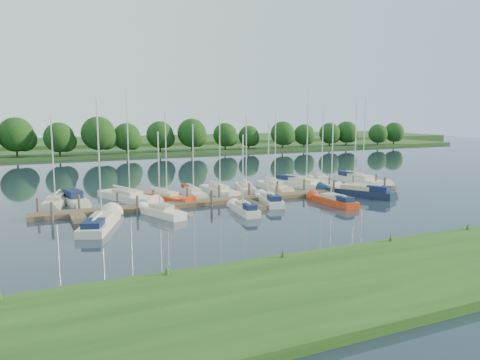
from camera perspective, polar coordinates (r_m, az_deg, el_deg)
name	(u,v)px	position (r m, az deg, el deg)	size (l,w,h in m)	color
ground	(278,217)	(41.11, 4.67, -4.50)	(260.00, 260.00, 0.00)	#182331
near_bank	(418,269)	(28.77, 20.88, -10.13)	(90.00, 10.00, 0.50)	#1C4614
dock	(242,200)	(47.42, 0.30, -2.50)	(40.00, 6.00, 0.40)	brown
mooring_pilings	(238,195)	(48.35, -0.27, -1.81)	(38.24, 2.84, 2.00)	#473D33
far_shore	(118,150)	(111.95, -14.69, 3.51)	(180.00, 30.00, 0.60)	#22471B
distant_hill	(101,142)	(136.53, -16.61, 4.41)	(220.00, 40.00, 1.40)	#2F5324
treeline	(138,136)	(99.39, -12.33, 5.23)	(147.17, 9.83, 8.10)	#38281C
sailboat_n_0	(56,203)	(49.26, -21.52, -2.59)	(3.04, 7.02, 8.98)	silver
motorboat	(74,200)	(49.44, -19.60, -2.35)	(2.58, 5.44, 1.77)	silver
sailboat_n_2	(129,198)	(49.58, -13.43, -2.17)	(4.77, 9.11, 11.61)	silver
sailboat_n_3	(166,198)	(48.78, -9.07, -2.22)	(4.27, 7.27, 9.48)	#B93411
sailboat_n_4	(193,193)	(51.30, -5.81, -1.60)	(1.52, 6.30, 8.15)	silver
sailboat_n_5	(219,192)	(52.04, -2.59, -1.46)	(2.19, 7.08, 9.11)	silver
sailboat_n_6	(246,189)	(53.80, 0.71, -1.14)	(3.25, 7.08, 9.08)	silver
sailboat_n_7	(274,188)	(55.07, 4.16, -0.94)	(2.43, 7.61, 9.73)	silver
sailboat_n_8	(304,185)	(57.48, 7.77, -0.56)	(4.42, 9.73, 12.17)	silver
sailboat_n_9	(321,183)	(59.74, 9.85, -0.31)	(4.05, 7.64, 9.98)	silver
sailboat_n_10	(360,181)	(61.89, 14.44, -0.11)	(2.25, 9.12, 11.62)	silver
sailboat_s_0	(101,223)	(39.04, -16.63, -5.05)	(4.40, 8.20, 10.41)	silver
sailboat_s_1	(161,213)	(41.82, -9.56, -3.98)	(3.01, 5.93, 7.79)	silver
sailboat_s_2	(244,210)	(42.44, 0.51, -3.63)	(1.83, 5.69, 7.42)	silver
sailboat_s_3	(269,201)	(46.80, 3.57, -2.52)	(2.68, 6.47, 8.33)	silver
sailboat_s_4	(333,201)	(47.39, 11.30, -2.54)	(1.66, 6.67, 8.58)	#B93411
sailboat_s_5	(358,193)	(52.66, 14.16, -1.53)	(5.40, 8.27, 11.05)	#101F38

